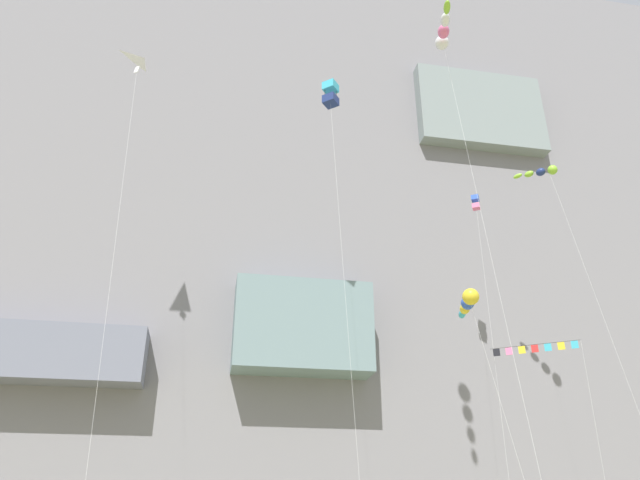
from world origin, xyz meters
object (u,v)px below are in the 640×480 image
(kite_banner_far_left, at_px, (538,354))
(kite_windsock_near_cliff, at_px, (542,173))
(kite_windsock_low_center, at_px, (443,33))
(kite_box_low_right, at_px, (476,205))
(kite_delta_mid_center, at_px, (142,71))
(kite_box_high_center, at_px, (331,95))
(kite_windsock_upper_mid, at_px, (468,303))

(kite_banner_far_left, bearing_deg, kite_windsock_near_cliff, 0.73)
(kite_windsock_low_center, relative_size, kite_box_low_right, 1.25)
(kite_delta_mid_center, bearing_deg, kite_windsock_low_center, -16.13)
(kite_banner_far_left, bearing_deg, kite_box_high_center, -176.26)
(kite_box_high_center, bearing_deg, kite_windsock_upper_mid, -43.28)
(kite_windsock_low_center, relative_size, kite_delta_mid_center, 1.05)
(kite_windsock_upper_mid, distance_m, kite_box_low_right, 17.64)
(kite_box_low_right, height_order, kite_box_high_center, kite_box_high_center)
(kite_windsock_near_cliff, xyz_separation_m, kite_box_high_center, (-17.14, -0.97, 4.37))
(kite_windsock_upper_mid, bearing_deg, kite_box_low_right, 58.05)
(kite_delta_mid_center, distance_m, kite_windsock_near_cliff, 31.20)
(kite_windsock_upper_mid, relative_size, kite_box_high_center, 0.42)
(kite_banner_far_left, bearing_deg, kite_windsock_upper_mid, -138.43)
(kite_box_high_center, bearing_deg, kite_box_low_right, 18.94)
(kite_windsock_upper_mid, height_order, kite_windsock_near_cliff, kite_windsock_near_cliff)
(kite_windsock_upper_mid, xyz_separation_m, kite_delta_mid_center, (-20.18, 5.47, 18.02))
(kite_delta_mid_center, relative_size, kite_box_high_center, 0.98)
(kite_banner_far_left, bearing_deg, kite_delta_mid_center, -176.93)
(kite_banner_far_left, distance_m, kite_box_low_right, 13.79)
(kite_box_low_right, relative_size, kite_delta_mid_center, 0.83)
(kite_delta_mid_center, distance_m, kite_box_high_center, 13.78)
(kite_delta_mid_center, bearing_deg, kite_box_high_center, 2.38)
(kite_windsock_upper_mid, relative_size, kite_delta_mid_center, 0.43)
(kite_box_low_right, bearing_deg, kite_windsock_near_cliff, -39.73)
(kite_banner_far_left, relative_size, kite_windsock_upper_mid, 0.97)
(kite_box_low_right, distance_m, kite_delta_mid_center, 27.73)
(kite_windsock_upper_mid, relative_size, kite_windsock_near_cliff, 0.50)
(kite_windsock_near_cliff, bearing_deg, kite_box_high_center, -176.76)
(kite_windsock_low_center, height_order, kite_box_high_center, kite_windsock_low_center)
(kite_banner_far_left, xyz_separation_m, kite_delta_mid_center, (-28.05, -1.51, 18.71))
(kite_delta_mid_center, xyz_separation_m, kite_windsock_near_cliff, (30.90, 1.54, -4.02))
(kite_box_high_center, bearing_deg, kite_banner_far_left, 3.74)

